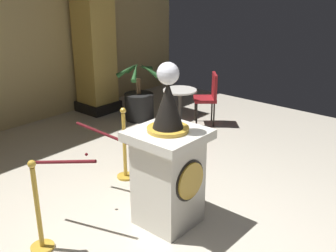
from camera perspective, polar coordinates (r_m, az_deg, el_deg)
The scene contains 9 objects.
ground_plane at distance 4.36m, azimuth -0.97°, elevation -16.32°, with size 10.39×10.39×0.00m, color beige.
pedestal_clock at distance 4.34m, azimuth 0.05°, elevation -5.64°, with size 0.74×0.74×1.82m.
stanchion_near at distance 5.48m, azimuth -6.14°, elevation -3.98°, with size 0.24×0.24×1.01m.
stanchion_far at distance 4.29m, azimuth -17.83°, elevation -12.50°, with size 0.24×0.24×0.99m.
velvet_rope at distance 4.66m, azimuth -11.58°, elevation -2.98°, with size 1.09×1.07×0.22m.
column_right at distance 8.10m, azimuth -10.65°, elevation 15.42°, with size 0.73×0.73×3.92m.
potted_palm_right at distance 7.77m, azimuth -4.13°, elevation 3.41°, with size 0.81×0.80×1.15m.
cafe_table at distance 7.15m, azimuth 1.68°, elevation 3.10°, with size 0.59×0.59×0.75m.
cafe_chair_red at distance 7.47m, azimuth 5.84°, elevation 4.50°, with size 0.56×0.56×0.96m.
Camera 1 is at (-2.60, -2.33, 2.60)m, focal length 42.98 mm.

